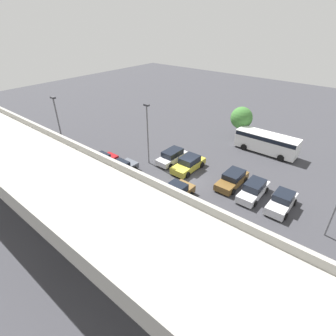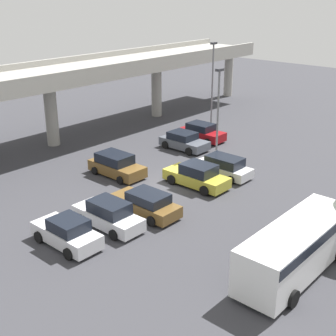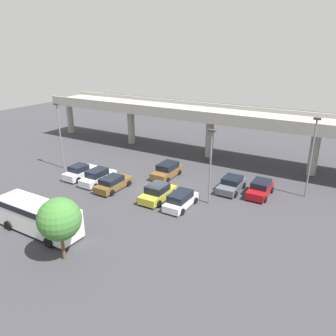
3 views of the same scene
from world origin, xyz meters
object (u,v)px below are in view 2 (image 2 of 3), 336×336
(shuttle_bus, at_px, (297,245))
(lamp_post_by_overpass, at_px, (218,109))
(parked_car_6, at_px, (184,141))
(parked_car_7, at_px, (202,132))
(parked_car_3, at_px, (116,165))
(parked_car_4, at_px, (197,176))
(parked_car_0, at_px, (67,233))
(parked_car_1, at_px, (108,215))
(parked_car_2, at_px, (146,203))
(lamp_post_mid_lot, at_px, (213,79))
(parked_car_5, at_px, (223,167))

(shuttle_bus, relative_size, lamp_post_by_overpass, 1.07)
(parked_car_6, xyz_separation_m, parked_car_7, (3.06, 0.39, 0.04))
(parked_car_3, height_order, parked_car_4, parked_car_4)
(parked_car_0, xyz_separation_m, parked_car_1, (2.92, -0.12, 0.02))
(parked_car_2, bearing_deg, parked_car_0, 83.71)
(parked_car_0, xyz_separation_m, parked_car_7, (19.99, 6.11, 0.01))
(parked_car_6, distance_m, lamp_post_mid_lot, 8.73)
(parked_car_3, height_order, parked_car_6, parked_car_3)
(parked_car_5, relative_size, parked_car_6, 1.03)
(parked_car_4, relative_size, parked_car_5, 1.08)
(parked_car_6, distance_m, shuttle_bus, 19.82)
(parked_car_2, bearing_deg, parked_car_4, -86.31)
(parked_car_2, bearing_deg, lamp_post_by_overpass, -78.14)
(parked_car_6, bearing_deg, lamp_post_mid_lot, 108.52)
(shuttle_bus, bearing_deg, parked_car_0, 118.71)
(parked_car_3, bearing_deg, lamp_post_by_overpass, 61.21)
(parked_car_0, xyz_separation_m, parked_car_2, (5.58, -0.62, -0.03))
(parked_car_1, height_order, lamp_post_by_overpass, lamp_post_by_overpass)
(parked_car_1, bearing_deg, shuttle_bus, -164.47)
(parked_car_7, bearing_deg, parked_car_6, -82.81)
(parked_car_3, relative_size, parked_car_6, 1.05)
(parked_car_4, xyz_separation_m, lamp_post_mid_lot, (12.98, 8.40, 4.12))
(parked_car_3, bearing_deg, parked_car_1, -45.79)
(parked_car_0, relative_size, lamp_post_by_overpass, 0.57)
(parked_car_1, bearing_deg, parked_car_7, -69.96)
(parked_car_5, height_order, lamp_post_by_overpass, lamp_post_by_overpass)
(parked_car_5, bearing_deg, shuttle_bus, 141.11)
(parked_car_3, distance_m, parked_car_5, 8.08)
(parked_car_4, xyz_separation_m, lamp_post_by_overpass, (4.86, 1.84, 3.70))
(lamp_post_by_overpass, bearing_deg, parked_car_6, 78.36)
(shuttle_bus, bearing_deg, lamp_post_by_overpass, 50.22)
(parked_car_4, relative_size, parked_car_6, 1.11)
(parked_car_7, relative_size, shuttle_bus, 0.53)
(parked_car_3, relative_size, lamp_post_by_overpass, 0.60)
(lamp_post_mid_lot, bearing_deg, parked_car_3, -170.57)
(parked_car_5, bearing_deg, parked_car_3, 40.50)
(parked_car_1, xyz_separation_m, parked_car_5, (11.12, -0.43, -0.03))
(parked_car_3, height_order, shuttle_bus, shuttle_bus)
(parked_car_5, height_order, shuttle_bus, shuttle_bus)
(parked_car_7, bearing_deg, shuttle_bus, -40.09)
(parked_car_4, relative_size, parked_car_7, 1.12)
(parked_car_5, height_order, parked_car_6, parked_car_5)
(parked_car_3, xyz_separation_m, lamp_post_mid_lot, (15.40, 2.56, 4.11))
(parked_car_1, xyz_separation_m, parked_car_2, (2.66, -0.50, -0.05))
(parked_car_6, bearing_deg, lamp_post_by_overpass, -11.64)
(parked_car_3, xyz_separation_m, lamp_post_by_overpass, (7.29, -4.00, 3.68))
(parked_car_2, height_order, shuttle_bus, shuttle_bus)
(parked_car_0, xyz_separation_m, parked_car_4, (11.22, -0.25, 0.03))
(parked_car_6, relative_size, lamp_post_mid_lot, 0.52)
(parked_car_0, relative_size, shuttle_bus, 0.53)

